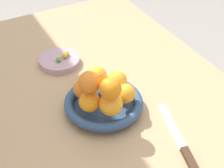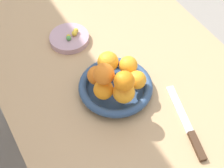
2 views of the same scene
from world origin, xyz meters
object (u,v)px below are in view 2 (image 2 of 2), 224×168
(fruit_bowl, at_px, (116,87))
(orange_4, at_px, (104,90))
(candy_ball_3, at_px, (69,36))
(orange_5, at_px, (124,92))
(knife, at_px, (188,128))
(candy_dish, at_px, (69,38))
(orange_2, at_px, (108,62))
(dining_table, at_px, (111,78))
(orange_6, at_px, (124,81))
(orange_3, at_px, (97,75))
(candy_ball_2, at_px, (74,33))
(candy_ball_1, at_px, (76,31))
(orange_0, at_px, (137,80))
(orange_7, at_px, (104,74))
(candy_ball_0, at_px, (69,38))
(orange_1, at_px, (128,65))

(fruit_bowl, distance_m, orange_4, 0.07)
(candy_ball_3, bearing_deg, orange_5, -175.82)
(knife, bearing_deg, candy_dish, 16.08)
(orange_2, distance_m, orange_4, 0.10)
(orange_5, xyz_separation_m, candy_ball_3, (0.33, 0.02, -0.04))
(dining_table, distance_m, orange_6, 0.30)
(orange_3, bearing_deg, orange_5, -159.19)
(candy_ball_2, bearing_deg, orange_4, 171.38)
(orange_4, bearing_deg, candy_ball_1, -10.24)
(orange_0, height_order, candy_ball_3, orange_0)
(orange_2, distance_m, candy_ball_3, 0.21)
(dining_table, relative_size, orange_7, 18.15)
(fruit_bowl, distance_m, orange_2, 0.08)
(orange_2, relative_size, candy_ball_2, 3.32)
(orange_7, height_order, candy_ball_0, orange_7)
(candy_dish, distance_m, orange_5, 0.34)
(orange_1, bearing_deg, orange_0, 171.92)
(fruit_bowl, distance_m, candy_ball_0, 0.26)
(orange_0, distance_m, candy_ball_0, 0.31)
(orange_6, relative_size, candy_ball_3, 3.91)
(orange_1, relative_size, orange_6, 0.99)
(fruit_bowl, bearing_deg, orange_4, 111.98)
(candy_dish, xyz_separation_m, orange_7, (-0.29, 0.02, 0.12))
(orange_2, height_order, orange_5, orange_2)
(orange_3, distance_m, candy_ball_3, 0.24)
(dining_table, height_order, candy_ball_2, candy_ball_2)
(orange_0, distance_m, orange_1, 0.06)
(orange_1, xyz_separation_m, orange_2, (0.04, 0.05, 0.00))
(orange_1, xyz_separation_m, orange_7, (-0.04, 0.10, 0.06))
(knife, bearing_deg, candy_ball_0, 17.58)
(orange_2, relative_size, orange_7, 1.08)
(orange_0, relative_size, orange_2, 0.86)
(candy_dish, relative_size, orange_0, 2.45)
(orange_0, bearing_deg, candy_ball_3, 14.87)
(candy_dish, relative_size, orange_6, 2.36)
(orange_7, distance_m, candy_ball_3, 0.30)
(candy_dish, height_order, orange_0, orange_0)
(candy_dish, relative_size, orange_7, 2.27)
(orange_4, bearing_deg, orange_0, -99.24)
(dining_table, height_order, orange_6, orange_6)
(orange_7, bearing_deg, orange_5, -139.66)
(fruit_bowl, bearing_deg, orange_0, -128.02)
(orange_6, relative_size, knife, 0.23)
(fruit_bowl, bearing_deg, dining_table, -22.58)
(orange_1, bearing_deg, candy_ball_1, 12.50)
(orange_2, xyz_separation_m, knife, (-0.28, -0.11, -0.07))
(orange_4, height_order, orange_6, orange_6)
(candy_dish, xyz_separation_m, orange_2, (-0.21, -0.04, 0.06))
(orange_4, relative_size, orange_6, 1.01)
(orange_2, bearing_deg, candy_ball_3, 11.41)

